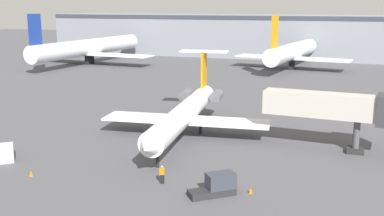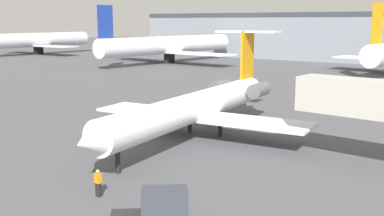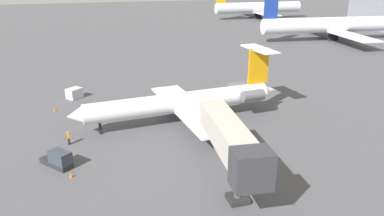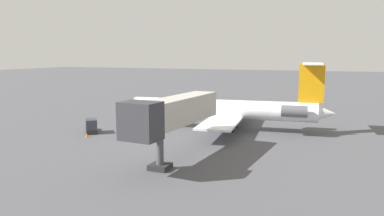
{
  "view_description": "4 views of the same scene",
  "coord_description": "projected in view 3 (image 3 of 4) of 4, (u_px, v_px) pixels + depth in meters",
  "views": [
    {
      "loc": [
        17.78,
        -51.42,
        15.75
      ],
      "look_at": [
        0.21,
        -1.13,
        3.82
      ],
      "focal_mm": 43.33,
      "sensor_mm": 36.0,
      "label": 1
    },
    {
      "loc": [
        22.35,
        -33.63,
        10.44
      ],
      "look_at": [
        0.39,
        -2.91,
        3.33
      ],
      "focal_mm": 43.5,
      "sensor_mm": 36.0,
      "label": 2
    },
    {
      "loc": [
        45.71,
        -11.92,
        19.97
      ],
      "look_at": [
        0.74,
        0.5,
        2.55
      ],
      "focal_mm": 35.2,
      "sensor_mm": 36.0,
      "label": 3
    },
    {
      "loc": [
        48.17,
        15.07,
        10.49
      ],
      "look_at": [
        0.04,
        -4.6,
        2.96
      ],
      "focal_mm": 34.85,
      "sensor_mm": 36.0,
      "label": 4
    }
  ],
  "objects": [
    {
      "name": "parked_airliner_west_mid",
      "position": [
        334.0,
        25.0,
        108.67
      ],
      "size": [
        37.2,
        44.06,
        13.7
      ],
      "color": "silver",
      "rests_on": "ground_plane"
    },
    {
      "name": "regional_jet",
      "position": [
        187.0,
        101.0,
        51.25
      ],
      "size": [
        20.82,
        30.02,
        9.37
      ],
      "color": "white",
      "rests_on": "ground_plane"
    },
    {
      "name": "traffic_cone_mid",
      "position": [
        71.0,
        175.0,
        38.12
      ],
      "size": [
        0.36,
        0.36,
        0.55
      ],
      "color": "orange",
      "rests_on": "ground_plane"
    },
    {
      "name": "baggage_tug_lead",
      "position": [
        58.0,
        160.0,
        39.97
      ],
      "size": [
        3.97,
        3.64,
        1.9
      ],
      "color": "#262628",
      "rests_on": "ground_plane"
    },
    {
      "name": "traffic_cone_near",
      "position": [
        55.0,
        109.0,
        55.76
      ],
      "size": [
        0.36,
        0.36,
        0.55
      ],
      "color": "orange",
      "rests_on": "ground_plane"
    },
    {
      "name": "jet_bridge",
      "position": [
        233.0,
        143.0,
        34.43
      ],
      "size": [
        14.51,
        3.93,
        6.6
      ],
      "color": "#B7B2A8",
      "rests_on": "ground_plane"
    },
    {
      "name": "ground_plane",
      "position": [
        187.0,
        124.0,
        51.25
      ],
      "size": [
        400.0,
        400.0,
        0.1
      ],
      "primitive_type": "cube",
      "color": "#4C4C51"
    },
    {
      "name": "ground_crew_marshaller",
      "position": [
        69.0,
        138.0,
        45.03
      ],
      "size": [
        0.4,
        0.27,
        1.69
      ],
      "color": "black",
      "rests_on": "ground_plane"
    },
    {
      "name": "parked_airliner_west_end",
      "position": [
        258.0,
        8.0,
        155.83
      ],
      "size": [
        31.03,
        36.92,
        13.7
      ],
      "color": "silver",
      "rests_on": "ground_plane"
    },
    {
      "name": "cargo_container_uld",
      "position": [
        74.0,
        93.0,
        61.16
      ],
      "size": [
        2.82,
        2.87,
        1.65
      ],
      "color": "silver",
      "rests_on": "ground_plane"
    }
  ]
}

